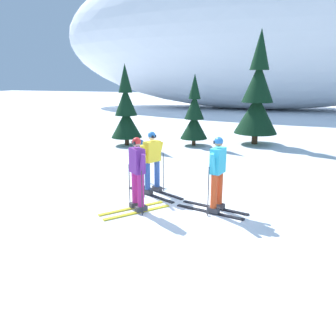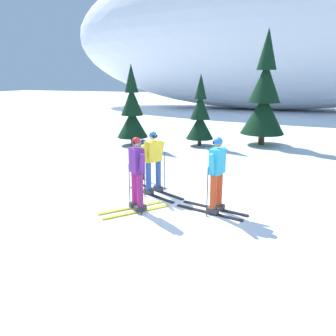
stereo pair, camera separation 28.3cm
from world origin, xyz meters
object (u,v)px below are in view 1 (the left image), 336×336
Objects in this scene: skier_purple_jacket at (137,173)px; pine_tree_center_left at (257,98)px; pine_tree_left at (194,116)px; pine_tree_far_left at (126,112)px; skier_yellow_jacket at (152,161)px; skier_cyan_jacket at (217,173)px; trail_marker_post at (141,157)px.

skier_purple_jacket is 9.83m from pine_tree_center_left.
pine_tree_far_left is at bearing -162.97° from pine_tree_left.
pine_tree_center_left is (2.02, 9.53, 1.26)m from skier_purple_jacket.
pine_tree_far_left is (-3.59, 6.05, 0.65)m from skier_yellow_jacket.
skier_yellow_jacket is 7.01m from pine_tree_left.
skier_yellow_jacket is 7.06m from pine_tree_far_left.
skier_yellow_jacket is 0.34× the size of pine_tree_center_left.
pine_tree_center_left is (2.70, 1.27, 0.82)m from pine_tree_left.
pine_tree_left is at bearing 107.74° from skier_cyan_jacket.
pine_tree_far_left is 6.15m from pine_tree_center_left.
skier_purple_jacket is 0.54× the size of pine_tree_left.
skier_cyan_jacket reaches higher than trail_marker_post.
pine_tree_far_left is 0.71× the size of pine_tree_center_left.
pine_tree_far_left is 3.16m from pine_tree_left.
skier_cyan_jacket is 1.01× the size of skier_purple_jacket.
skier_yellow_jacket reaches higher than trail_marker_post.
skier_cyan_jacket is at bearing -91.40° from pine_tree_center_left.
pine_tree_far_left is 1.13× the size of pine_tree_left.
pine_tree_center_left is at bearing 21.05° from pine_tree_far_left.
pine_tree_center_left reaches higher than skier_cyan_jacket.
pine_tree_center_left is at bearing 78.04° from skier_purple_jacket.
pine_tree_left is 5.96m from trail_marker_post.
pine_tree_far_left is (-3.69, 7.34, 0.63)m from skier_purple_jacket.
skier_cyan_jacket is 9.10m from pine_tree_center_left.
pine_tree_center_left reaches higher than skier_purple_jacket.
skier_yellow_jacket is at bearing 94.69° from skier_purple_jacket.
pine_tree_far_left is at bearing -158.95° from pine_tree_center_left.
skier_cyan_jacket is 0.55× the size of pine_tree_left.
skier_purple_jacket is (-1.80, -0.52, -0.02)m from skier_cyan_jacket.
skier_cyan_jacket is 8.77m from pine_tree_far_left.
pine_tree_left is (-2.48, 7.74, 0.42)m from skier_cyan_jacket.
pine_tree_far_left is 2.90× the size of trail_marker_post.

